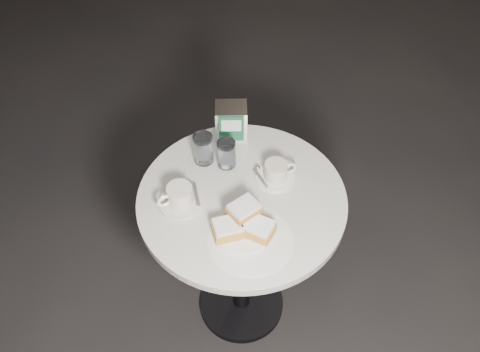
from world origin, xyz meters
name	(u,v)px	position (x,y,z in m)	size (l,w,h in m)	color
ground	(241,304)	(0.00, 0.00, 0.00)	(7.00, 7.00, 0.00)	black
cafe_table	(242,232)	(0.00, 0.00, 0.55)	(0.70, 0.70, 0.74)	black
sugar_spill	(251,240)	(-0.03, -0.17, 0.75)	(0.27, 0.27, 0.00)	white
beignet_plate	(243,225)	(-0.04, -0.13, 0.78)	(0.24, 0.24, 0.09)	white
coffee_cup_left	(180,197)	(-0.20, 0.04, 0.78)	(0.17, 0.17, 0.08)	beige
coffee_cup_right	(276,172)	(0.14, 0.04, 0.78)	(0.15, 0.14, 0.07)	white
water_glass_left	(203,149)	(-0.07, 0.20, 0.80)	(0.08, 0.08, 0.11)	white
water_glass_right	(226,154)	(0.00, 0.16, 0.80)	(0.08, 0.08, 0.10)	silver
napkin_dispenser	(231,121)	(0.06, 0.30, 0.81)	(0.13, 0.12, 0.13)	white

